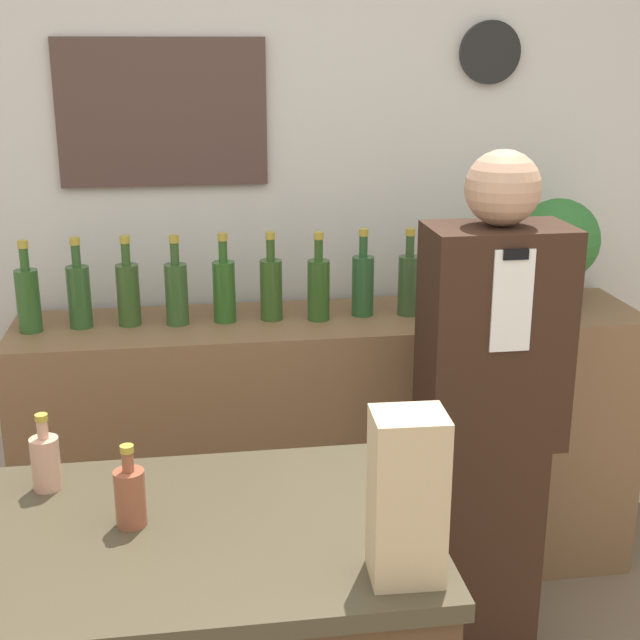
{
  "coord_description": "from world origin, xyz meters",
  "views": [
    {
      "loc": [
        -0.26,
        -1.18,
        1.87
      ],
      "look_at": [
        0.09,
        1.1,
        1.15
      ],
      "focal_mm": 50.0,
      "sensor_mm": 36.0,
      "label": 1
    }
  ],
  "objects_px": {
    "potted_plant": "(558,247)",
    "tape_dispenser": "(421,572)",
    "shopkeeper": "(489,423)",
    "paper_bag": "(407,497)"
  },
  "relations": [
    {
      "from": "potted_plant",
      "to": "tape_dispenser",
      "type": "bearing_deg",
      "value": -120.43
    },
    {
      "from": "shopkeeper",
      "to": "potted_plant",
      "type": "distance_m",
      "value": 0.82
    },
    {
      "from": "shopkeeper",
      "to": "potted_plant",
      "type": "bearing_deg",
      "value": 53.59
    },
    {
      "from": "potted_plant",
      "to": "shopkeeper",
      "type": "bearing_deg",
      "value": -126.41
    },
    {
      "from": "shopkeeper",
      "to": "paper_bag",
      "type": "distance_m",
      "value": 1.05
    },
    {
      "from": "shopkeeper",
      "to": "potted_plant",
      "type": "height_order",
      "value": "shopkeeper"
    },
    {
      "from": "shopkeeper",
      "to": "potted_plant",
      "type": "xyz_separation_m",
      "value": [
        0.43,
        0.58,
        0.39
      ]
    },
    {
      "from": "paper_bag",
      "to": "tape_dispenser",
      "type": "distance_m",
      "value": 0.15
    },
    {
      "from": "potted_plant",
      "to": "tape_dispenser",
      "type": "distance_m",
      "value": 1.76
    },
    {
      "from": "paper_bag",
      "to": "tape_dispenser",
      "type": "height_order",
      "value": "paper_bag"
    }
  ]
}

